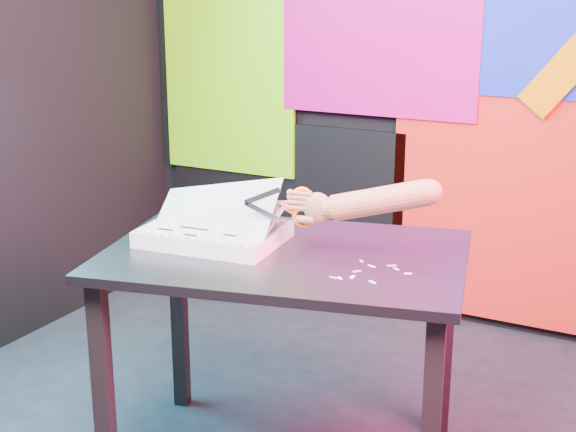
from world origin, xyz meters
The scene contains 7 objects.
room centered at (0.00, 0.00, 1.35)m, with size 3.01×3.01×2.71m.
backdrop centered at (0.06, 1.46, 0.96)m, with size 2.88×0.05×2.08m.
work_table centered at (0.02, 0.05, 0.65)m, with size 1.23×0.96×0.75m.
printout_stack centered at (-0.22, 0.03, 0.78)m, with size 0.47×0.35×0.22m.
scissors centered at (0.07, 0.05, 0.90)m, with size 0.22×0.05×0.13m.
hand_forearm centered at (0.28, 0.09, 0.93)m, with size 0.44×0.13×0.16m.
paper_clippings centered at (0.33, 0.00, 0.75)m, with size 0.20×0.19×0.00m.
Camera 1 is at (1.12, -2.00, 1.54)m, focal length 50.00 mm.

